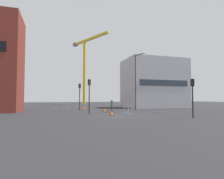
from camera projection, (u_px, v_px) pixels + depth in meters
name	position (u px, v px, depth m)	size (l,w,h in m)	color
ground	(120.00, 116.00, 19.98)	(160.00, 160.00, 0.00)	#28282B
office_block	(154.00, 84.00, 38.83)	(11.87, 8.05, 9.74)	#B7B7BC
construction_crane	(85.00, 60.00, 63.99)	(9.20, 16.97, 22.02)	gold
streetlamp_tall	(137.00, 77.00, 29.05)	(0.90, 2.09, 8.59)	#232326
traffic_light_island	(80.00, 92.00, 28.56)	(0.36, 0.37, 4.05)	#232326
traffic_light_crosswalk	(193.00, 91.00, 17.88)	(0.39, 0.30, 3.67)	black
traffic_light_far	(89.00, 91.00, 22.47)	(0.38, 0.36, 4.09)	#232326
pedestrian_walking	(112.00, 105.00, 25.19)	(0.34, 0.34, 1.70)	#4C4C51
safety_barrier_left_run	(128.00, 110.00, 21.35)	(0.31, 2.14, 1.08)	#B2B5BA
safety_barrier_front	(62.00, 107.00, 27.57)	(2.53, 0.24, 1.08)	gray
safety_barrier_mid_span	(160.00, 108.00, 25.36)	(1.87, 0.17, 1.08)	#9EA0A5
traffic_cone_orange	(111.00, 113.00, 20.30)	(0.51, 0.51, 0.52)	black
traffic_cone_striped	(105.00, 110.00, 25.93)	(0.50, 0.50, 0.51)	black
traffic_cone_on_verge	(84.00, 108.00, 30.35)	(0.56, 0.56, 0.57)	black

